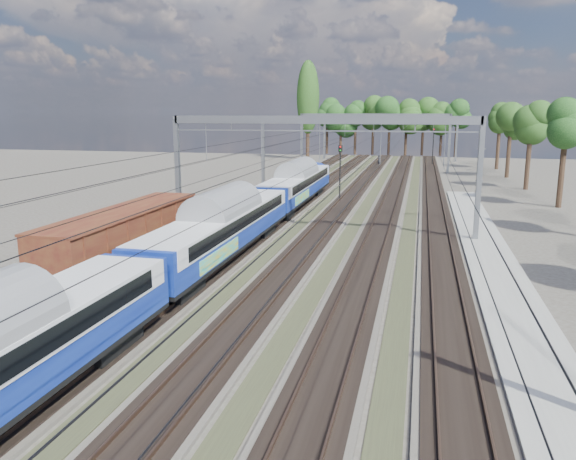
% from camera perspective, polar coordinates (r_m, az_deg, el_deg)
% --- Properties ---
extents(track_bed, '(21.00, 130.00, 0.34)m').
position_cam_1_polar(track_bed, '(57.83, 5.77, 2.73)').
color(track_bed, '#47423A').
rests_on(track_bed, ground).
extents(platform, '(3.00, 70.00, 0.30)m').
position_cam_1_polar(platform, '(33.23, 20.77, -4.84)').
color(platform, gray).
rests_on(platform, ground).
extents(catenary, '(25.65, 130.00, 9.00)m').
position_cam_1_polar(catenary, '(64.75, 7.10, 9.29)').
color(catenary, gray).
rests_on(catenary, ground).
extents(tree_belt, '(38.87, 101.71, 12.06)m').
position_cam_1_polar(tree_belt, '(104.55, 12.80, 11.11)').
color(tree_belt, black).
rests_on(tree_belt, ground).
extents(poplar, '(4.40, 4.40, 19.04)m').
position_cam_1_polar(poplar, '(111.81, 2.05, 13.26)').
color(poplar, black).
rests_on(poplar, ground).
extents(emu_train, '(3.10, 65.42, 4.53)m').
position_cam_1_polar(emu_train, '(34.95, -6.88, 0.91)').
color(emu_train, black).
rests_on(emu_train, ground).
extents(freight_boxcar, '(2.94, 14.18, 3.66)m').
position_cam_1_polar(freight_boxcar, '(33.64, -16.25, -0.68)').
color(freight_boxcar, black).
rests_on(freight_boxcar, ground).
extents(worker, '(0.55, 0.71, 1.72)m').
position_cam_1_polar(worker, '(101.38, 9.20, 7.02)').
color(worker, black).
rests_on(worker, ground).
extents(signal_near, '(0.42, 0.40, 5.91)m').
position_cam_1_polar(signal_near, '(58.82, 5.32, 6.47)').
color(signal_near, black).
rests_on(signal_near, ground).
extents(signal_far, '(0.44, 0.40, 6.45)m').
position_cam_1_polar(signal_far, '(102.56, 14.55, 8.65)').
color(signal_far, black).
rests_on(signal_far, ground).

